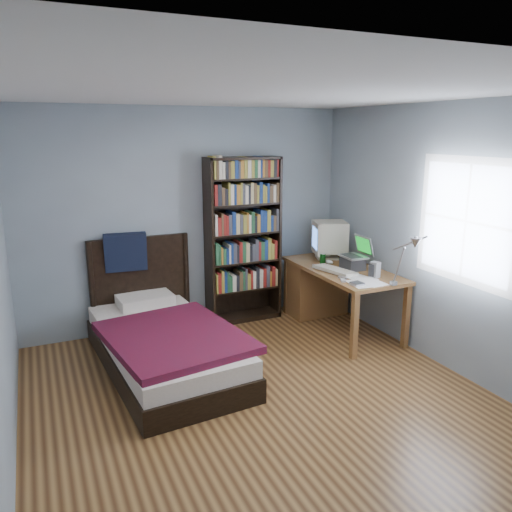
# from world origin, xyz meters

# --- Properties ---
(room) EXTENTS (4.20, 4.24, 2.50)m
(room) POSITION_xyz_m (0.03, -0.00, 1.25)
(room) COLOR #4B2C16
(room) RESTS_ON ground
(desk) EXTENTS (0.75, 1.54, 0.73)m
(desk) POSITION_xyz_m (1.50, 1.59, 0.41)
(desk) COLOR brown
(desk) RESTS_ON floor
(crt_monitor) EXTENTS (0.51, 0.47, 0.46)m
(crt_monitor) POSITION_xyz_m (1.59, 1.63, 0.99)
(crt_monitor) COLOR #BFB79E
(crt_monitor) RESTS_ON desk
(laptop) EXTENTS (0.30, 0.31, 0.37)m
(laptop) POSITION_xyz_m (1.60, 1.09, 0.84)
(laptop) COLOR #2D2D30
(laptop) RESTS_ON desk
(desk_lamp) EXTENTS (0.22, 0.49, 0.59)m
(desk_lamp) POSITION_xyz_m (1.49, 0.07, 1.20)
(desk_lamp) COLOR #99999E
(desk_lamp) RESTS_ON desk
(keyboard) EXTENTS (0.31, 0.54, 0.05)m
(keyboard) POSITION_xyz_m (1.34, 1.08, 0.75)
(keyboard) COLOR #B9B19A
(keyboard) RESTS_ON desk
(speaker) EXTENTS (0.11, 0.11, 0.17)m
(speaker) POSITION_xyz_m (1.60, 0.71, 0.82)
(speaker) COLOR #939396
(speaker) RESTS_ON desk
(soda_can) EXTENTS (0.06, 0.06, 0.12)m
(soda_can) POSITION_xyz_m (1.40, 1.43, 0.79)
(soda_can) COLOR #073410
(soda_can) RESTS_ON desk
(mouse) EXTENTS (0.07, 0.12, 0.04)m
(mouse) POSITION_xyz_m (1.47, 1.40, 0.75)
(mouse) COLOR silver
(mouse) RESTS_ON desk
(phone_silver) EXTENTS (0.09, 0.11, 0.02)m
(phone_silver) POSITION_xyz_m (1.27, 0.82, 0.74)
(phone_silver) COLOR #BBBBC0
(phone_silver) RESTS_ON desk
(phone_grey) EXTENTS (0.08, 0.10, 0.02)m
(phone_grey) POSITION_xyz_m (1.22, 0.74, 0.74)
(phone_grey) COLOR #939396
(phone_grey) RESTS_ON desk
(external_drive) EXTENTS (0.12, 0.12, 0.02)m
(external_drive) POSITION_xyz_m (1.27, 0.57, 0.74)
(external_drive) COLOR #939396
(external_drive) RESTS_ON desk
(bookshelf) EXTENTS (0.88, 0.30, 1.95)m
(bookshelf) POSITION_xyz_m (0.61, 1.94, 0.98)
(bookshelf) COLOR black
(bookshelf) RESTS_ON floor
(bed) EXTENTS (1.30, 2.18, 1.16)m
(bed) POSITION_xyz_m (-0.59, 1.13, 0.25)
(bed) COLOR black
(bed) RESTS_ON floor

